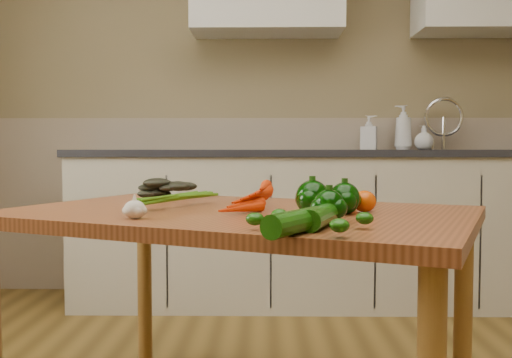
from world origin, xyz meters
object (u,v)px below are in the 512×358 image
object	(u,v)px
soap_bottle_c	(424,138)
soap_bottle_b	(369,133)
tomato_c	(364,201)
tomato_b	(349,198)
zucchini_a	(321,216)
pepper_c	(329,206)
garlic_bulb	(135,210)
carrot_bunch	(228,199)
pepper_b	(345,199)
table	(238,236)
pepper_a	(312,198)
leafy_greens	(169,185)
soap_bottle_a	(403,127)
tomato_a	(318,197)
zucchini_b	(295,222)

from	to	relation	value
soap_bottle_c	soap_bottle_b	bearing A→B (deg)	-78.66
soap_bottle_c	tomato_c	size ratio (longest dim) A/B	2.10
tomato_b	zucchini_a	distance (m)	0.48
soap_bottle_b	tomato_c	distance (m)	1.85
pepper_c	garlic_bulb	bearing A→B (deg)	173.92
pepper_c	tomato_c	xyz separation A→B (m)	(0.13, 0.22, -0.01)
garlic_bulb	zucchini_a	bearing A→B (deg)	-18.15
carrot_bunch	garlic_bulb	bearing A→B (deg)	-111.85
pepper_b	zucchini_a	world-z (taller)	pepper_b
table	pepper_a	distance (m)	0.28
table	pepper_b	bearing A→B (deg)	4.71
carrot_bunch	garlic_bulb	size ratio (longest dim) A/B	4.33
soap_bottle_c	tomato_c	world-z (taller)	soap_bottle_c
soap_bottle_b	leafy_greens	xyz separation A→B (m)	(-0.99, -1.33, -0.23)
carrot_bunch	pepper_c	world-z (taller)	pepper_c
soap_bottle_a	pepper_c	bearing A→B (deg)	11.84
tomato_b	pepper_b	bearing A→B (deg)	-102.69
tomato_b	garlic_bulb	bearing A→B (deg)	-153.53
garlic_bulb	pepper_a	bearing A→B (deg)	12.36
pepper_c	zucchini_a	xyz separation A→B (m)	(-0.03, -0.10, -0.01)
tomato_c	tomato_b	bearing A→B (deg)	99.90
garlic_bulb	tomato_c	bearing A→B (deg)	15.07
tomato_a	zucchini_a	distance (m)	0.47
zucchini_b	pepper_b	bearing A→B (deg)	67.49
tomato_c	soap_bottle_a	bearing A→B (deg)	73.20
pepper_a	garlic_bulb	bearing A→B (deg)	-167.64
pepper_a	tomato_c	distance (m)	0.17
soap_bottle_c	tomato_b	size ratio (longest dim) A/B	2.23
soap_bottle_a	tomato_c	bearing A→B (deg)	13.36
table	soap_bottle_a	size ratio (longest dim) A/B	5.84
carrot_bunch	zucchini_b	bearing A→B (deg)	-46.43
pepper_a	zucchini_b	bearing A→B (deg)	-100.38
soap_bottle_a	carrot_bunch	bearing A→B (deg)	2.01
pepper_b	tomato_a	size ratio (longest dim) A/B	1.27
tomato_b	zucchini_b	world-z (taller)	tomato_b
table	soap_bottle_c	bearing A→B (deg)	83.04
table	tomato_b	world-z (taller)	tomato_b
soap_bottle_a	pepper_b	size ratio (longest dim) A/B	3.09
carrot_bunch	tomato_c	xyz separation A→B (m)	(0.40, -0.06, -0.00)
table	zucchini_b	xyz separation A→B (m)	(0.15, -0.49, 0.11)
leafy_greens	zucchini_b	distance (m)	1.00
soap_bottle_c	leafy_greens	distance (m)	1.89
table	pepper_c	bearing A→B (deg)	-25.28
soap_bottle_b	carrot_bunch	world-z (taller)	soap_bottle_b
soap_bottle_a	tomato_b	distance (m)	1.83
leafy_greens	soap_bottle_b	bearing A→B (deg)	53.44
leafy_greens	garlic_bulb	size ratio (longest dim) A/B	3.33
carrot_bunch	tomato_c	bearing A→B (deg)	15.95
pepper_a	zucchini_b	size ratio (longest dim) A/B	0.46
tomato_a	tomato_b	distance (m)	0.10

